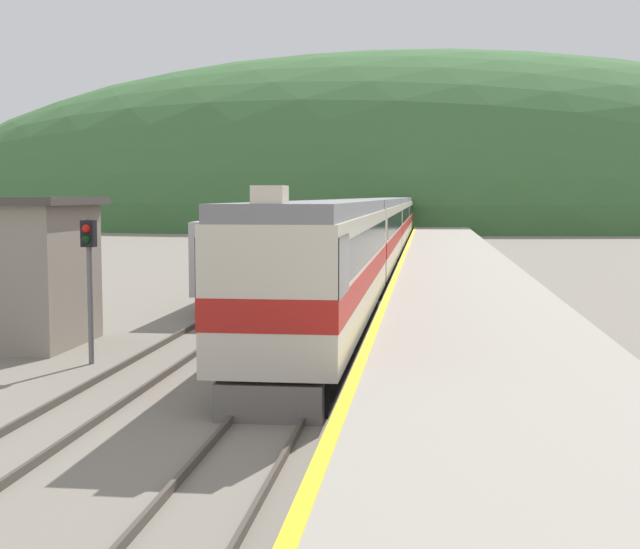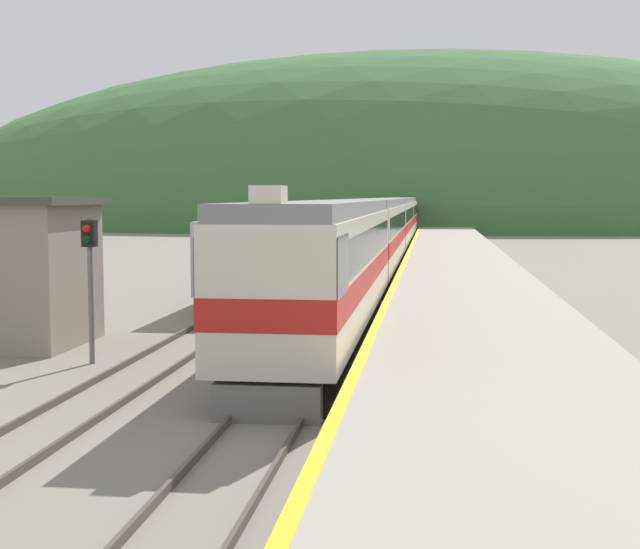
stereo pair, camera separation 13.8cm
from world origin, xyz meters
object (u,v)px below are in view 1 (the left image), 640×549
object	(u,v)px
carriage_fourth	(398,216)
siding_train	(309,240)
carriage_second	(370,235)
signal_post_siding	(89,260)
express_train_lead_car	(323,267)
carriage_third	(388,223)

from	to	relation	value
carriage_fourth	siding_train	size ratio (longest dim) A/B	0.49
carriage_second	signal_post_siding	distance (m)	26.39
carriage_fourth	signal_post_siding	distance (m)	71.59
carriage_fourth	express_train_lead_car	bearing A→B (deg)	-90.00
express_train_lead_car	carriage_second	distance (m)	21.89
express_train_lead_car	carriage_fourth	size ratio (longest dim) A/B	0.89
carriage_fourth	signal_post_siding	bearing A→B (deg)	-94.67
siding_train	signal_post_siding	world-z (taller)	signal_post_siding
express_train_lead_car	carriage_second	world-z (taller)	express_train_lead_car
express_train_lead_car	siding_train	bearing A→B (deg)	98.46
carriage_third	siding_train	distance (m)	17.84
express_train_lead_car	siding_train	xyz separation A→B (m)	(-4.06, 27.34, -0.54)
carriage_fourth	signal_post_siding	world-z (taller)	carriage_fourth
express_train_lead_car	siding_train	world-z (taller)	express_train_lead_car
carriage_second	carriage_third	xyz separation A→B (m)	(0.00, 22.81, 0.00)
express_train_lead_car	signal_post_siding	bearing A→B (deg)	-146.57
carriage_third	siding_train	size ratio (longest dim) A/B	0.49
carriage_second	signal_post_siding	size ratio (longest dim) A/B	5.61
express_train_lead_car	carriage_third	bearing A→B (deg)	90.00
express_train_lead_car	siding_train	distance (m)	27.64
express_train_lead_car	carriage_fourth	xyz separation A→B (m)	(0.00, 67.51, -0.01)
express_train_lead_car	carriage_third	size ratio (longest dim) A/B	0.89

